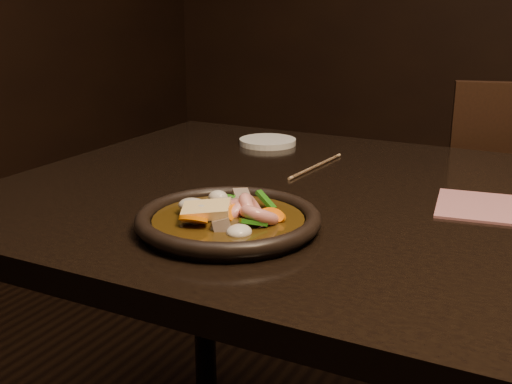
% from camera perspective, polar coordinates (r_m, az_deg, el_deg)
% --- Properties ---
extents(table, '(1.60, 0.90, 0.75)m').
position_cam_1_polar(table, '(1.07, 17.80, -5.71)').
color(table, black).
rests_on(table, floor).
extents(plate, '(0.27, 0.27, 0.03)m').
position_cam_1_polar(plate, '(0.92, -2.47, -2.55)').
color(plate, black).
rests_on(plate, table).
extents(stirfry, '(0.16, 0.17, 0.06)m').
position_cam_1_polar(stirfry, '(0.92, -2.52, -2.20)').
color(stirfry, '#312109').
rests_on(stirfry, plate).
extents(saucer_left, '(0.13, 0.13, 0.01)m').
position_cam_1_polar(saucer_left, '(1.46, 1.05, 4.49)').
color(saucer_left, white).
rests_on(saucer_left, table).
extents(chopsticks, '(0.02, 0.21, 0.01)m').
position_cam_1_polar(chopsticks, '(1.26, 5.35, 2.31)').
color(chopsticks, tan).
rests_on(chopsticks, table).
extents(napkin, '(0.17, 0.17, 0.00)m').
position_cam_1_polar(napkin, '(1.08, 19.79, -1.27)').
color(napkin, '#985D63').
rests_on(napkin, table).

